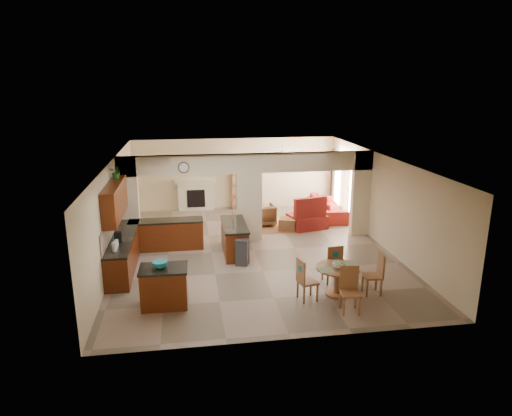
{
  "coord_description": "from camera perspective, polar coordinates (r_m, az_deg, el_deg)",
  "views": [
    {
      "loc": [
        -1.91,
        -12.84,
        4.93
      ],
      "look_at": [
        0.11,
        0.3,
        1.25
      ],
      "focal_mm": 32.0,
      "sensor_mm": 36.0,
      "label": 1
    }
  ],
  "objects": [
    {
      "name": "drape_b_right",
      "position": [
        18.76,
        9.59,
        3.8
      ],
      "size": [
        0.1,
        0.28,
        2.3
      ],
      "primitive_type": "cube",
      "color": "#45251B",
      "rests_on": "wall_right"
    },
    {
      "name": "glazed_door",
      "position": [
        17.47,
        11.16,
        2.36
      ],
      "size": [
        0.02,
        0.7,
        2.1
      ],
      "primitive_type": "cube",
      "color": "white",
      "rests_on": "wall_right"
    },
    {
      "name": "window_b",
      "position": [
        18.22,
        10.29,
        3.42
      ],
      "size": [
        0.02,
        0.9,
        1.9
      ],
      "primitive_type": "cube",
      "color": "white",
      "rests_on": "wall_right"
    },
    {
      "name": "kitchen_counter",
      "position": [
        13.43,
        -14.05,
        -4.43
      ],
      "size": [
        2.52,
        3.29,
        1.48
      ],
      "color": "#401407",
      "rests_on": "floor"
    },
    {
      "name": "drape_a_left",
      "position": [
        16.1,
        12.77,
        1.7
      ],
      "size": [
        0.1,
        0.28,
        2.3
      ],
      "primitive_type": "cube",
      "color": "#45251B",
      "rests_on": "wall_right"
    },
    {
      "name": "floor",
      "position": [
        13.88,
        -0.27,
        -5.32
      ],
      "size": [
        10.0,
        10.0,
        0.0
      ],
      "primitive_type": "plane",
      "color": "#89715F",
      "rests_on": "ground"
    },
    {
      "name": "partition_center_pier",
      "position": [
        14.48,
        -0.86,
        0.15
      ],
      "size": [
        0.8,
        0.25,
        2.2
      ],
      "primitive_type": "cube",
      "color": "beige",
      "rests_on": "floor"
    },
    {
      "name": "ceiling_fan",
      "position": [
        16.37,
        3.39,
        7.14
      ],
      "size": [
        1.0,
        1.0,
        0.1
      ],
      "primitive_type": "cylinder",
      "color": "white",
      "rests_on": "ceiling"
    },
    {
      "name": "armchair",
      "position": [
        16.22,
        0.92,
        -0.85
      ],
      "size": [
        0.86,
        0.89,
        0.74
      ],
      "primitive_type": "imported",
      "rotation": [
        0.0,
        0.0,
        3.24
      ],
      "color": "maroon",
      "rests_on": "floor"
    },
    {
      "name": "chair_north",
      "position": [
        11.69,
        9.62,
        -6.74
      ],
      "size": [
        0.47,
        0.47,
        1.02
      ],
      "rotation": [
        0.0,
        0.0,
        3.26
      ],
      "color": "#975A34",
      "rests_on": "floor"
    },
    {
      "name": "teal_bowl",
      "position": [
        10.44,
        -11.93,
        -6.94
      ],
      "size": [
        0.34,
        0.34,
        0.16
      ],
      "primitive_type": "cylinder",
      "color": "#137B88",
      "rests_on": "kitchen_island"
    },
    {
      "name": "chaise",
      "position": [
        16.04,
        6.37,
        -1.63
      ],
      "size": [
        1.37,
        1.21,
        0.47
      ],
      "primitive_type": "cube",
      "rotation": [
        0.0,
        0.0,
        0.23
      ],
      "color": "maroon",
      "rests_on": "floor"
    },
    {
      "name": "dining_table",
      "position": [
        11.1,
        10.17,
        -8.39
      ],
      "size": [
        1.06,
        1.06,
        0.72
      ],
      "color": "#975A34",
      "rests_on": "floor"
    },
    {
      "name": "partition_left_pier",
      "position": [
        14.39,
        -15.62,
        0.7
      ],
      "size": [
        0.6,
        0.25,
        2.8
      ],
      "primitive_type": "cube",
      "color": "beige",
      "rests_on": "floor"
    },
    {
      "name": "rug",
      "position": [
        16.03,
        2.86,
        -2.42
      ],
      "size": [
        1.6,
        1.3,
        0.01
      ],
      "primitive_type": "cube",
      "color": "brown",
      "rests_on": "floor"
    },
    {
      "name": "kitchen_island",
      "position": [
        10.66,
        -11.39,
        -9.6
      ],
      "size": [
        1.09,
        0.79,
        0.93
      ],
      "rotation": [
        0.0,
        0.0,
        -0.02
      ],
      "color": "#401407",
      "rests_on": "floor"
    },
    {
      "name": "partition_header",
      "position": [
        14.18,
        -0.89,
        5.61
      ],
      "size": [
        8.0,
        0.25,
        0.6
      ],
      "primitive_type": "cube",
      "color": "beige",
      "rests_on": "partition_center_pier"
    },
    {
      "name": "chair_south",
      "position": [
        10.42,
        11.64,
        -9.69
      ],
      "size": [
        0.46,
        0.46,
        1.02
      ],
      "rotation": [
        0.0,
        0.0,
        -0.11
      ],
      "color": "#975A34",
      "rests_on": "floor"
    },
    {
      "name": "fireplace",
      "position": [
        18.19,
        -7.53,
        1.63
      ],
      "size": [
        1.6,
        0.35,
        1.2
      ],
      "color": "beige",
      "rests_on": "floor"
    },
    {
      "name": "wall_back",
      "position": [
        18.28,
        -2.6,
        4.34
      ],
      "size": [
        8.0,
        0.0,
        8.0
      ],
      "primitive_type": "plane",
      "rotation": [
        1.57,
        0.0,
        0.0
      ],
      "color": "beige",
      "rests_on": "floor"
    },
    {
      "name": "wall_clock",
      "position": [
        13.91,
        -9.02,
        5.02
      ],
      "size": [
        0.34,
        0.03,
        0.34
      ],
      "primitive_type": "cylinder",
      "rotation": [
        1.57,
        0.0,
        0.0
      ],
      "color": "#492918",
      "rests_on": "partition_header"
    },
    {
      "name": "trash_can",
      "position": [
        12.71,
        -1.75,
        -5.66
      ],
      "size": [
        0.4,
        0.37,
        0.69
      ],
      "primitive_type": "cube",
      "rotation": [
        0.0,
        0.0,
        -0.33
      ],
      "color": "#313134",
      "rests_on": "floor"
    },
    {
      "name": "chair_west",
      "position": [
        10.72,
        6.09,
        -8.71
      ],
      "size": [
        0.5,
        0.5,
        1.02
      ],
      "rotation": [
        0.0,
        0.0,
        1.77
      ],
      "color": "#975A34",
      "rests_on": "floor"
    },
    {
      "name": "partition_right_pier",
      "position": [
        15.34,
        12.96,
        1.78
      ],
      "size": [
        0.6,
        0.25,
        2.8
      ],
      "primitive_type": "cube",
      "color": "beige",
      "rests_on": "floor"
    },
    {
      "name": "shelving_unit",
      "position": [
        18.25,
        -1.42,
        2.73
      ],
      "size": [
        1.0,
        0.32,
        1.8
      ],
      "primitive_type": "cube",
      "color": "#975A34",
      "rests_on": "floor"
    },
    {
      "name": "chair_east",
      "position": [
        11.35,
        14.78,
        -7.75
      ],
      "size": [
        0.44,
        0.44,
        1.02
      ],
      "rotation": [
        0.0,
        0.0,
        4.66
      ],
      "color": "#975A34",
      "rests_on": "floor"
    },
    {
      "name": "sofa",
      "position": [
        17.44,
        8.95,
        0.11
      ],
      "size": [
        2.52,
        1.08,
        0.72
      ],
      "primitive_type": "imported",
      "rotation": [
        0.0,
        0.0,
        1.53
      ],
      "color": "maroon",
      "rests_on": "floor"
    },
    {
      "name": "plant",
      "position": [
        13.06,
        -17.06,
        4.33
      ],
      "size": [
        0.41,
        0.38,
        0.37
      ],
      "primitive_type": "imported",
      "rotation": [
        0.0,
        0.0,
        -0.31
      ],
      "color": "#165115",
      "rests_on": "upper_cabinets"
    },
    {
      "name": "wall_right",
      "position": [
        14.57,
        15.48,
        0.89
      ],
      "size": [
        0.0,
        10.0,
        10.0
      ],
      "primitive_type": "plane",
      "rotation": [
        1.57,
        0.0,
        -1.57
      ],
      "color": "beige",
      "rests_on": "floor"
    },
    {
      "name": "wall_left",
      "position": [
        13.48,
        -17.35,
        -0.42
      ],
      "size": [
        0.0,
        10.0,
        10.0
      ],
      "primitive_type": "plane",
      "rotation": [
        1.57,
        0.0,
        1.57
      ],
      "color": "beige",
      "rests_on": "floor"
    },
    {
      "name": "peninsula",
      "position": [
        13.55,
        -2.72,
        -3.81
      ],
      "size": [
        0.7,
        1.85,
        0.91
      ],
      "color": "#401407",
      "rests_on": "floor"
    },
    {
      "name": "fruit_bowl",
      "position": [
        10.93,
        10.3,
        -7.01
      ],
      "size": [
        0.29,
        0.29,
        0.16
      ],
      "primitive_type": "cylinder",
      "color": "#64BF29",
      "rests_on": "dining_table"
    },
    {
      "name": "drape_a_right",
      "position": [
        17.2,
        11.34,
        2.65
      ],
      "size": [
        0.1,
        0.28,
        2.3
      ],
      "primitive_type": "cube",
      "color": "#45251B",
      "rests_on": "wall_right"
    },
    {
      "name": "ottoman",
      "position": [
        15.78,
        3.98,
        -1.99
      ],
      "size": [
        0.72,
        0.72,
        0.4
      ],
      "primitive_type": "cube",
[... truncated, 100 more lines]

